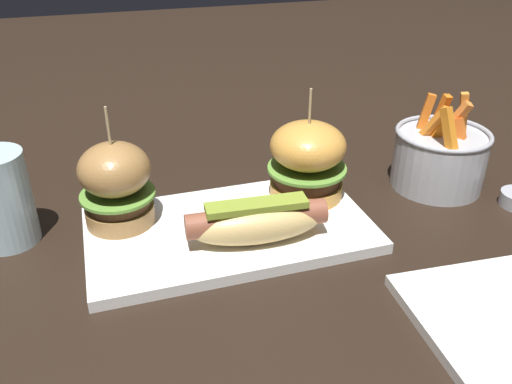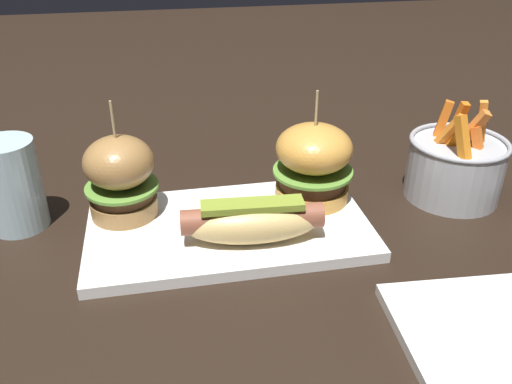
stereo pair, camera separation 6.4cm
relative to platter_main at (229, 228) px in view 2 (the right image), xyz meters
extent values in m
plane|color=black|center=(0.00, 0.00, -0.01)|extent=(3.00, 3.00, 0.00)
cube|color=white|center=(0.00, 0.00, 0.00)|extent=(0.34, 0.19, 0.01)
ellipsoid|color=tan|center=(0.02, -0.04, 0.03)|extent=(0.16, 0.07, 0.05)
cylinder|color=brown|center=(0.02, -0.04, 0.04)|extent=(0.16, 0.04, 0.03)
cube|color=olive|center=(0.02, -0.04, 0.05)|extent=(0.12, 0.03, 0.01)
cylinder|color=#A17440|center=(-0.12, 0.05, 0.02)|extent=(0.08, 0.08, 0.02)
cylinder|color=#4A2D19|center=(-0.12, 0.05, 0.04)|extent=(0.08, 0.08, 0.01)
cylinder|color=#609338|center=(-0.12, 0.05, 0.05)|extent=(0.09, 0.09, 0.00)
ellipsoid|color=#A17440|center=(-0.12, 0.05, 0.08)|extent=(0.08, 0.08, 0.06)
cylinder|color=tan|center=(-0.12, 0.05, 0.12)|extent=(0.00, 0.00, 0.06)
cylinder|color=gold|center=(0.12, 0.04, 0.02)|extent=(0.10, 0.10, 0.02)
cylinder|color=#3F2212|center=(0.12, 0.04, 0.04)|extent=(0.09, 0.09, 0.02)
cylinder|color=#609338|center=(0.12, 0.04, 0.05)|extent=(0.10, 0.10, 0.00)
ellipsoid|color=gold|center=(0.12, 0.04, 0.08)|extent=(0.10, 0.10, 0.06)
cylinder|color=tan|center=(0.12, 0.04, 0.12)|extent=(0.00, 0.00, 0.06)
cylinder|color=#B7BABF|center=(0.31, 0.04, 0.03)|extent=(0.13, 0.13, 0.08)
torus|color=#A8AAB2|center=(0.31, 0.04, 0.07)|extent=(0.13, 0.13, 0.01)
cube|color=orange|center=(0.30, 0.00, 0.08)|extent=(0.02, 0.04, 0.08)
cube|color=orange|center=(0.32, 0.04, 0.07)|extent=(0.02, 0.04, 0.06)
cube|color=orange|center=(0.30, 0.07, 0.08)|extent=(0.03, 0.02, 0.08)
cube|color=orange|center=(0.32, 0.06, 0.08)|extent=(0.02, 0.03, 0.08)
cube|color=orange|center=(0.33, 0.02, 0.07)|extent=(0.02, 0.03, 0.06)
cube|color=orange|center=(0.33, 0.04, 0.08)|extent=(0.04, 0.04, 0.08)
cube|color=orange|center=(0.35, 0.04, 0.08)|extent=(0.02, 0.02, 0.09)
cube|color=orange|center=(0.32, 0.04, 0.08)|extent=(0.04, 0.04, 0.08)
cube|color=orange|center=(0.29, 0.04, 0.08)|extent=(0.03, 0.04, 0.08)
cube|color=orange|center=(0.30, 0.04, 0.07)|extent=(0.03, 0.03, 0.06)
cylinder|color=silver|center=(-0.25, 0.07, 0.05)|extent=(0.07, 0.07, 0.11)
camera|label=1|loc=(-0.13, -0.53, 0.36)|focal=37.51mm
camera|label=2|loc=(-0.07, -0.55, 0.36)|focal=37.51mm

